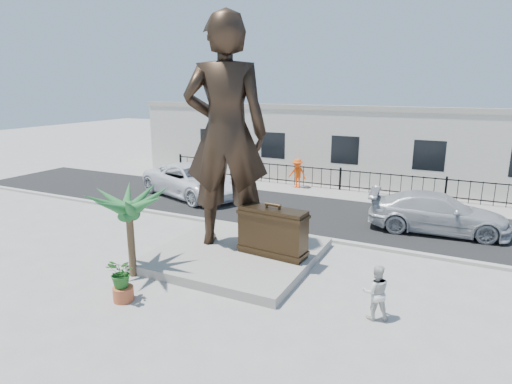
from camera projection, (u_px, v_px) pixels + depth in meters
ground at (227, 278)px, 13.19m from camera, size 100.00×100.00×0.00m
street at (312, 212)px, 20.15m from camera, size 40.00×7.00×0.01m
curb at (284, 233)px, 17.09m from camera, size 40.00×0.25×0.12m
far_sidewalk at (336, 193)px, 23.63m from camera, size 40.00×2.50×0.02m
plinth at (237, 254)px, 14.67m from camera, size 5.20×5.20×0.30m
fence at (340, 180)px, 24.19m from camera, size 22.00×0.10×1.20m
building at (359, 143)px, 27.46m from camera, size 28.00×7.00×4.40m
statue at (226, 134)px, 14.45m from camera, size 3.35×2.82×7.80m
suitcase at (273, 232)px, 14.07m from camera, size 2.32×0.91×1.60m
tourist at (376, 292)px, 10.75m from camera, size 0.87×0.78×1.45m
car_white at (192, 180)px, 22.77m from camera, size 6.75×4.71×1.71m
car_silver at (438, 213)px, 17.24m from camera, size 5.57×2.70×1.56m
worker at (297, 173)px, 24.65m from camera, size 1.17×0.77×1.69m
palm_tree at (134, 275)px, 13.39m from camera, size 1.80×1.80×3.20m
planter at (123, 294)px, 11.78m from camera, size 0.56×0.56×0.40m
shrub at (122, 273)px, 11.63m from camera, size 0.88×0.79×0.85m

